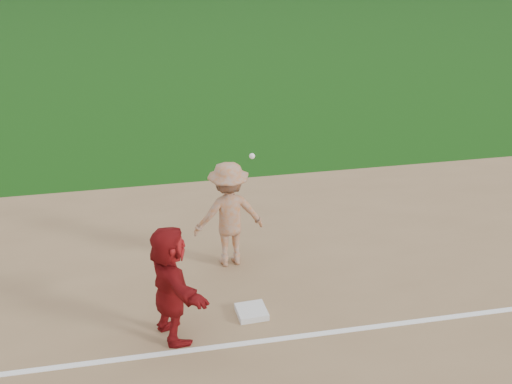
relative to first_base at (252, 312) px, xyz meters
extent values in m
plane|color=#12400C|center=(0.40, 0.13, -0.07)|extent=(160.00, 160.00, 0.00)
cube|color=white|center=(0.40, -0.67, -0.04)|extent=(60.00, 0.10, 0.01)
cube|color=silver|center=(0.00, 0.00, 0.00)|extent=(0.47, 0.47, 0.10)
imported|color=maroon|center=(-1.21, -0.29, 0.84)|extent=(0.97, 1.72, 1.77)
imported|color=gray|center=(-0.08, 1.59, 0.88)|extent=(1.25, 0.79, 1.86)
sphere|color=white|center=(0.21, 0.98, 2.15)|extent=(0.09, 0.09, 0.09)
camera|label=1|loc=(-1.53, -7.92, 5.75)|focal=45.00mm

